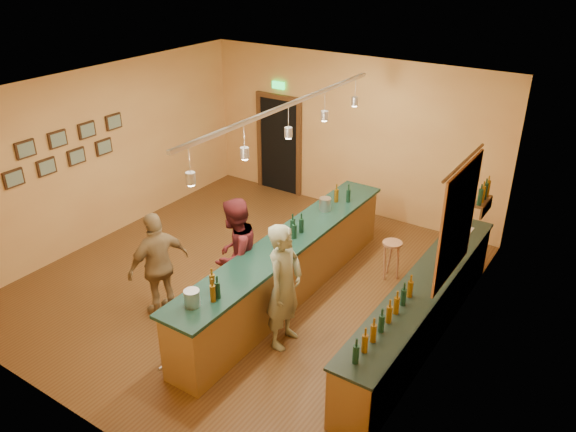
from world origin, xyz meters
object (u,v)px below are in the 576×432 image
Objects in this scene: back_counter at (422,309)px; bartender at (284,286)px; tasting_bar at (288,264)px; customer_a at (235,255)px; customer_b at (159,265)px; bar_stool at (392,250)px.

bartender is at bearing -143.97° from back_counter.
customer_a is (-0.55, -0.62, 0.29)m from tasting_bar.
back_counter is at bearing 129.21° from customer_b.
tasting_bar is at bearing -175.15° from back_counter.
bar_stool is at bearing 129.07° from back_counter.
customer_a reaches higher than back_counter.
bartender reaches higher than back_counter.
bar_stool is at bearing 52.01° from tasting_bar.
customer_b is 2.50× the size of bar_stool.
customer_a is 2.67m from bar_stool.
customer_b reaches higher than tasting_bar.
tasting_bar is at bearing -127.99° from bar_stool.
customer_b is (-1.94, -0.45, -0.08)m from bartender.
customer_a reaches higher than customer_b.
back_counter reaches higher than bar_stool.
tasting_bar is 2.75× the size of bartender.
bartender is at bearing -102.93° from bar_stool.
bar_stool is (0.55, 2.39, -0.40)m from bartender.
customer_b reaches higher than bar_stool.
bartender reaches higher than customer_a.
back_counter is 2.69× the size of customer_b.
bartender is (-1.56, -1.14, 0.44)m from back_counter.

